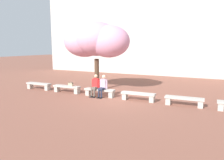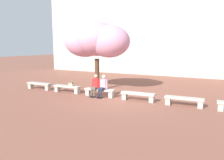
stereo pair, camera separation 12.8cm
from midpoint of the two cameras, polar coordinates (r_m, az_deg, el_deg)
ground_plane at (r=12.42m, az=1.86°, el=-4.84°), size 100.00×100.00×0.00m
building_facade at (r=24.15m, az=14.90°, el=12.64°), size 28.00×4.00×9.33m
stone_bench_west_end at (r=15.78m, az=-18.26°, el=-1.22°), size 1.88×0.48×0.45m
stone_bench_near_west at (r=14.21m, az=-11.39°, el=-2.02°), size 1.88×0.48×0.45m
stone_bench_center at (r=12.89m, az=-2.97°, el=-2.96°), size 1.88×0.48×0.45m
stone_bench_near_east at (r=11.91m, az=7.11°, el=-3.99°), size 1.88×0.48×0.45m
stone_bench_east_end at (r=11.37m, az=18.58°, el=-5.02°), size 1.88×0.48×0.45m
person_seated_left at (r=12.90m, az=-4.11°, el=-1.18°), size 0.51×0.70×1.29m
person_seated_right at (r=12.65m, az=-2.08°, el=-1.37°), size 0.51×0.70×1.29m
handbag at (r=13.97m, az=-10.44°, el=-1.03°), size 0.30×0.15×0.34m
cherry_tree_main at (r=14.35m, az=-3.96°, el=10.25°), size 4.59×2.87×4.49m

